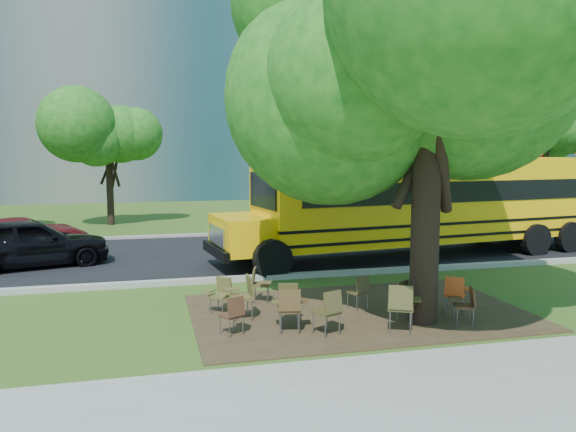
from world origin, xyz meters
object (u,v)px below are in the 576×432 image
object	(u,v)px
chair_10	(259,281)
chair_7	(456,291)
main_tree	(430,55)
chair_3	(287,301)
chair_1	(291,305)
chair_9	(220,291)
chair_8	(243,293)
bg_car_red	(25,234)
black_car	(30,243)
school_bus	(430,200)
chair_11	(360,289)
chair_0	(234,311)
chair_4	(402,303)
chair_5	(406,297)
chair_6	(466,302)
chair_2	(329,308)

from	to	relation	value
chair_10	chair_7	bearing A→B (deg)	80.18
main_tree	chair_3	distance (m)	5.45
chair_1	chair_9	size ratio (longest dim) A/B	1.15
chair_8	bg_car_red	xyz separation A→B (m)	(-6.02, 9.82, 0.02)
chair_7	black_car	distance (m)	12.11
school_bus	chair_11	bearing A→B (deg)	-137.14
chair_0	chair_1	xyz separation A→B (m)	(1.06, -0.12, 0.07)
chair_10	chair_4	bearing A→B (deg)	54.96
black_car	chair_7	bearing A→B (deg)	-143.86
chair_4	black_car	world-z (taller)	black_car
chair_5	chair_10	bearing A→B (deg)	-73.64
chair_6	chair_9	xyz separation A→B (m)	(-4.58, 2.03, -0.00)
chair_6	chair_8	size ratio (longest dim) A/B	0.85
chair_4	chair_2	bearing A→B (deg)	-164.45
chair_3	school_bus	bearing A→B (deg)	-126.88
chair_7	bg_car_red	world-z (taller)	bg_car_red
chair_10	chair_0	bearing A→B (deg)	-4.94
chair_0	chair_3	bearing A→B (deg)	-9.50
chair_9	chair_11	size ratio (longest dim) A/B	1.00
chair_4	bg_car_red	size ratio (longest dim) A/B	0.23
chair_6	chair_9	world-z (taller)	chair_6
chair_11	chair_0	bearing A→B (deg)	-179.57
chair_7	chair_10	world-z (taller)	chair_7
chair_1	chair_4	distance (m)	2.08
chair_2	chair_11	world-z (taller)	chair_2
main_tree	school_bus	bearing A→B (deg)	61.07
chair_7	chair_10	distance (m)	4.29
chair_1	chair_5	size ratio (longest dim) A/B	1.06
chair_1	chair_10	size ratio (longest dim) A/B	1.11
school_bus	chair_7	xyz separation A→B (m)	(-2.77, -6.36, -1.34)
chair_4	chair_7	size ratio (longest dim) A/B	1.15
main_tree	black_car	xyz separation A→B (m)	(-8.67, 7.70, -4.49)
chair_8	chair_1	bearing A→B (deg)	-151.52
chair_6	bg_car_red	xyz separation A→B (m)	(-10.19, 11.29, 0.10)
chair_4	chair_8	world-z (taller)	chair_4
chair_3	black_car	distance (m)	9.42
chair_8	chair_5	bearing A→B (deg)	-111.55
chair_0	chair_1	bearing A→B (deg)	-32.34
chair_4	bg_car_red	xyz separation A→B (m)	(-8.74, 11.47, -0.01)
main_tree	bg_car_red	distance (m)	15.17
chair_3	chair_9	world-z (taller)	chair_3
chair_0	chair_5	xyz separation A→B (m)	(3.49, 0.01, 0.04)
chair_0	chair_9	xyz separation A→B (m)	(-0.05, 1.54, 0.00)
chair_2	chair_7	bearing A→B (deg)	-11.26
chair_9	chair_3	bearing A→B (deg)	173.76
chair_2	chair_11	distance (m)	1.88
school_bus	chair_2	bearing A→B (deg)	-136.97
school_bus	bg_car_red	bearing A→B (deg)	154.63
chair_10	chair_11	distance (m)	2.30
chair_7	bg_car_red	distance (m)	14.83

